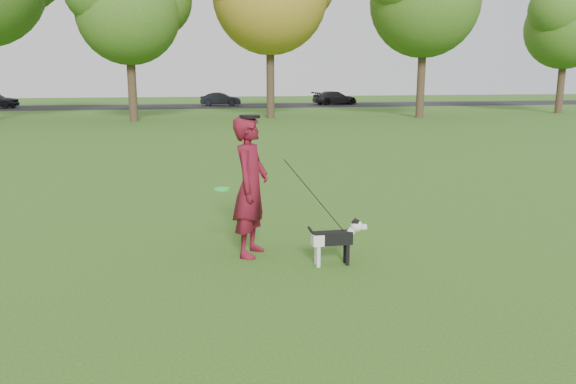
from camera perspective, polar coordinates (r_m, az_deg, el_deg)
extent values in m
plane|color=#285116|center=(8.05, -0.03, -7.04)|extent=(120.00, 120.00, 0.00)
cube|color=black|center=(47.58, -9.21, 8.61)|extent=(120.00, 7.00, 0.02)
imported|color=maroon|center=(8.11, -3.81, 0.54)|extent=(0.76, 0.88, 2.04)
cube|color=black|center=(7.82, 4.52, -4.68)|extent=(0.55, 0.17, 0.18)
cube|color=silver|center=(7.77, 3.04, -4.84)|extent=(0.15, 0.17, 0.16)
cylinder|color=silver|center=(7.78, 3.12, -6.58)|extent=(0.06, 0.06, 0.30)
cylinder|color=silver|center=(7.89, 2.91, -6.31)|extent=(0.06, 0.06, 0.30)
cylinder|color=black|center=(7.89, 6.08, -6.37)|extent=(0.06, 0.06, 0.30)
cylinder|color=black|center=(8.00, 5.83, -6.11)|extent=(0.06, 0.06, 0.30)
cylinder|color=silver|center=(7.87, 6.27, -4.26)|extent=(0.18, 0.11, 0.19)
sphere|color=silver|center=(7.87, 6.98, -3.45)|extent=(0.17, 0.17, 0.17)
sphere|color=black|center=(7.86, 6.92, -3.21)|extent=(0.13, 0.13, 0.13)
cube|color=silver|center=(7.90, 7.60, -3.51)|extent=(0.11, 0.06, 0.06)
sphere|color=black|center=(7.92, 8.01, -3.49)|extent=(0.04, 0.04, 0.04)
cone|color=black|center=(7.80, 7.03, -2.94)|extent=(0.06, 0.06, 0.07)
cone|color=black|center=(7.89, 6.83, -2.77)|extent=(0.06, 0.06, 0.07)
cylinder|color=black|center=(7.74, 2.65, -4.35)|extent=(0.19, 0.04, 0.25)
cylinder|color=black|center=(7.85, 5.89, -4.22)|extent=(0.12, 0.12, 0.02)
imported|color=black|center=(47.65, -6.85, 9.35)|extent=(3.45, 1.66, 1.09)
imported|color=black|center=(49.33, 4.79, 9.50)|extent=(4.15, 2.26, 1.14)
cylinder|color=#1BDC3A|center=(7.93, -6.72, 0.30)|extent=(0.23, 0.23, 0.02)
cylinder|color=black|center=(7.98, -3.91, 7.66)|extent=(0.30, 0.30, 0.04)
cylinder|color=#38281C|center=(33.09, -15.57, 10.58)|extent=(0.48, 0.48, 4.20)
sphere|color=#426B1E|center=(33.30, -16.00, 18.06)|extent=(5.60, 5.60, 5.60)
cylinder|color=#38281C|center=(34.41, -1.80, 11.73)|extent=(0.48, 0.48, 5.04)
cylinder|color=#38281C|center=(35.54, 13.37, 11.26)|extent=(0.48, 0.48, 4.83)
cylinder|color=#38281C|center=(42.85, 25.98, 9.89)|extent=(0.48, 0.48, 3.99)
sphere|color=#426B1E|center=(42.99, 26.49, 15.37)|extent=(5.32, 5.32, 5.32)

